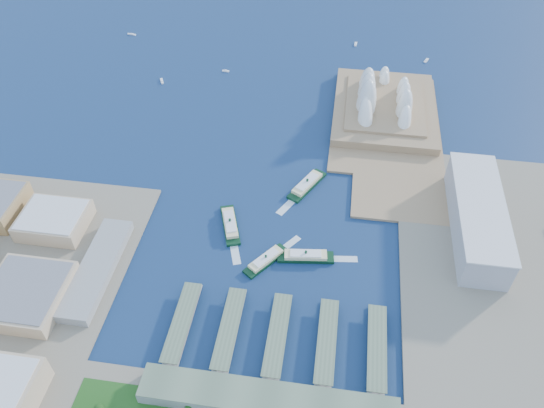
% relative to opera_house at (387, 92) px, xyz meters
% --- Properties ---
extents(ground, '(3000.00, 3000.00, 0.00)m').
position_rel_opera_house_xyz_m(ground, '(-105.00, -280.00, -32.00)').
color(ground, '#0F2448').
rests_on(ground, ground).
extents(peninsula, '(135.00, 220.00, 3.00)m').
position_rel_opera_house_xyz_m(peninsula, '(2.50, -20.00, -30.50)').
color(peninsula, '#947551').
rests_on(peninsula, ground).
extents(opera_house, '(134.00, 180.00, 58.00)m').
position_rel_opera_house_xyz_m(opera_house, '(0.00, 0.00, 0.00)').
color(opera_house, white).
rests_on(opera_house, peninsula).
extents(toaster_building, '(45.00, 155.00, 35.00)m').
position_rel_opera_house_xyz_m(toaster_building, '(90.00, -200.00, -11.50)').
color(toaster_building, '#98989E').
rests_on(toaster_building, east_land).
extents(ferry_wharves, '(184.00, 90.00, 9.30)m').
position_rel_opera_house_xyz_m(ferry_wharves, '(-91.00, -355.00, -27.35)').
color(ferry_wharves, '#57674E').
rests_on(ferry_wharves, ground).
extents(terminal_building, '(200.00, 28.00, 12.00)m').
position_rel_opera_house_xyz_m(terminal_building, '(-90.00, -415.00, -23.00)').
color(terminal_building, gray).
rests_on(terminal_building, south_land).
extents(ferry_a, '(31.99, 57.89, 10.65)m').
position_rel_opera_house_xyz_m(ferry_a, '(-158.21, -230.22, -26.68)').
color(ferry_a, black).
rests_on(ferry_a, ground).
extents(ferry_b, '(40.81, 58.75, 11.09)m').
position_rel_opera_house_xyz_m(ferry_b, '(-85.29, -157.60, -26.46)').
color(ferry_b, black).
rests_on(ferry_b, ground).
extents(ferry_c, '(40.78, 48.03, 9.55)m').
position_rel_opera_house_xyz_m(ferry_c, '(-114.04, -272.01, -27.22)').
color(ferry_c, black).
rests_on(ferry_c, ground).
extents(ferry_d, '(56.50, 20.65, 10.44)m').
position_rel_opera_house_xyz_m(ferry_d, '(-76.26, -261.72, -26.78)').
color(ferry_d, black).
rests_on(ferry_d, ground).
extents(boat_a, '(9.05, 14.35, 2.73)m').
position_rel_opera_house_xyz_m(boat_a, '(-311.92, 32.90, -30.64)').
color(boat_a, white).
rests_on(boat_a, ground).
extents(boat_b, '(9.84, 3.69, 2.63)m').
position_rel_opera_house_xyz_m(boat_b, '(-227.75, 73.38, -30.68)').
color(boat_b, white).
rests_on(boat_b, ground).
extents(boat_c, '(8.57, 12.89, 2.82)m').
position_rel_opera_house_xyz_m(boat_c, '(63.85, 147.62, -30.59)').
color(boat_c, white).
rests_on(boat_c, ground).
extents(boat_d, '(14.19, 5.00, 2.35)m').
position_rel_opera_house_xyz_m(boat_d, '(-402.16, 163.57, -30.83)').
color(boat_d, white).
rests_on(boat_d, ground).
extents(boat_e, '(4.89, 12.37, 2.96)m').
position_rel_opera_house_xyz_m(boat_e, '(-42.88, 183.09, -30.52)').
color(boat_e, white).
rests_on(boat_e, ground).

